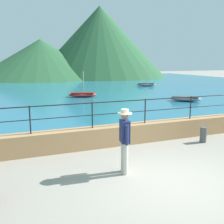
{
  "coord_description": "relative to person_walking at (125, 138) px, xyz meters",
  "views": [
    {
      "loc": [
        -3.62,
        -5.24,
        2.98
      ],
      "look_at": [
        -0.1,
        3.7,
        1.1
      ],
      "focal_mm": 42.19,
      "sensor_mm": 36.0,
      "label": 1
    }
  ],
  "objects": [
    {
      "name": "ground_plane",
      "position": [
        0.86,
        -0.84,
        -0.98
      ],
      "size": [
        120.0,
        120.0,
        0.0
      ],
      "primitive_type": "plane",
      "color": "gray"
    },
    {
      "name": "promenade_wall",
      "position": [
        0.86,
        2.36,
        -0.63
      ],
      "size": [
        20.0,
        0.56,
        0.7
      ],
      "primitive_type": "cube",
      "color": "tan",
      "rests_on": "ground"
    },
    {
      "name": "railing",
      "position": [
        0.86,
        2.36,
        0.35
      ],
      "size": [
        18.44,
        0.04,
        0.9
      ],
      "color": "black",
      "rests_on": "promenade_wall"
    },
    {
      "name": "lake_water",
      "position": [
        0.86,
        25.0,
        -0.95
      ],
      "size": [
        64.0,
        44.32,
        0.06
      ],
      "primitive_type": "cube",
      "color": "#236B89",
      "rests_on": "ground"
    },
    {
      "name": "hill_main",
      "position": [
        13.48,
        41.28,
        5.39
      ],
      "size": [
        24.25,
        24.25,
        12.73
      ],
      "primitive_type": "cone",
      "color": "#285633",
      "rests_on": "ground"
    },
    {
      "name": "hill_secondary",
      "position": [
        2.69,
        40.95,
        2.31
      ],
      "size": [
        22.23,
        22.23,
        6.57
      ],
      "primitive_type": "cone",
      "color": "#285633",
      "rests_on": "ground"
    },
    {
      "name": "person_walking",
      "position": [
        0.0,
        0.0,
        0.0
      ],
      "size": [
        0.38,
        0.56,
        1.75
      ],
      "color": "beige",
      "rests_on": "ground"
    },
    {
      "name": "bollard",
      "position": [
        3.83,
        1.41,
        -0.69
      ],
      "size": [
        0.24,
        0.24,
        0.57
      ],
      "primitive_type": "cylinder",
      "color": "#4C4C51",
      "rests_on": "ground"
    },
    {
      "name": "boat_0",
      "position": [
        2.82,
        14.68,
        -0.71
      ],
      "size": [
        2.46,
        1.55,
        2.07
      ],
      "color": "red",
      "rests_on": "lake_water"
    },
    {
      "name": "boat_1",
      "position": [
        9.27,
        9.73,
        -0.72
      ],
      "size": [
        2.37,
        2.12,
        0.36
      ],
      "color": "gray",
      "rests_on": "lake_water"
    },
    {
      "name": "boat_5",
      "position": [
        12.25,
        21.13,
        -0.71
      ],
      "size": [
        2.46,
        1.52,
        2.28
      ],
      "color": "gray",
      "rests_on": "lake_water"
    }
  ]
}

